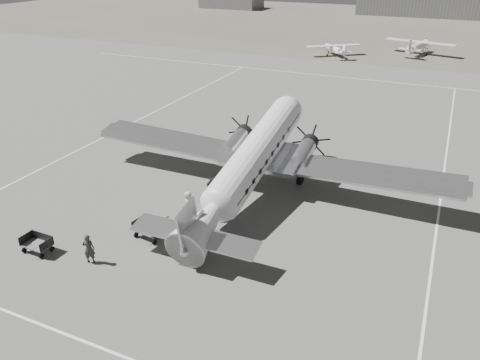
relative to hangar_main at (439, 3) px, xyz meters
name	(u,v)px	position (x,y,z in m)	size (l,w,h in m)	color
ground	(247,210)	(-5.00, -120.00, -3.30)	(260.00, 260.00, 0.00)	slate
taxi_line_near	(120,355)	(-5.00, -134.00, -3.29)	(60.00, 0.15, 0.01)	white
taxi_line_right	(434,252)	(7.00, -120.00, -3.29)	(0.15, 80.00, 0.01)	white
taxi_line_left	(122,128)	(-23.00, -110.00, -3.29)	(0.15, 60.00, 0.01)	white
taxi_line_horizon	(361,79)	(-5.00, -80.00, -3.29)	(90.00, 0.15, 0.01)	white
grass_infield	(407,27)	(-5.00, -25.00, -3.30)	(260.00, 90.00, 0.01)	#5F5C50
hangar_main	(439,3)	(0.00, 0.00, 0.00)	(42.00, 14.00, 6.60)	slate
shed_secondary	(231,1)	(-60.00, -5.00, -1.30)	(18.00, 10.00, 4.00)	slate
dc3_airliner	(252,162)	(-5.52, -117.98, -0.61)	(28.30, 19.63, 5.39)	silver
light_plane_left	(334,50)	(-12.41, -65.71, -2.32)	(9.49, 7.70, 1.97)	white
light_plane_right	(418,47)	(0.37, -58.72, -2.07)	(11.88, 9.64, 2.47)	white
baggage_cart_near	(149,230)	(-9.13, -125.53, -2.75)	(1.95, 1.38, 1.10)	slate
baggage_cart_far	(37,244)	(-14.28, -129.51, -2.80)	(1.78, 1.26, 1.01)	slate
ground_crew	(89,249)	(-10.76, -129.07, -2.39)	(0.66, 0.44, 1.82)	#2C2C2C
ramp_agent	(167,226)	(-8.20, -124.94, -2.56)	(0.72, 0.56, 1.48)	beige
passenger	(189,204)	(-8.21, -122.29, -2.38)	(0.90, 0.59, 1.84)	#B1B1AF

